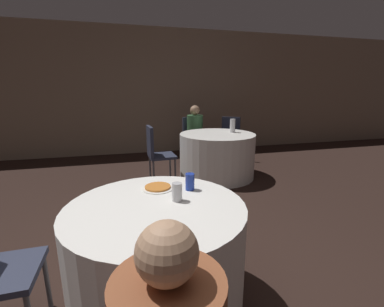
# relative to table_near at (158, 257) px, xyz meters

# --- Properties ---
(wall_back) EXTENTS (16.00, 0.06, 2.80)m
(wall_back) POSITION_rel_table_near_xyz_m (-0.18, 4.59, 1.03)
(wall_back) COLOR gray
(wall_back) RESTS_ON ground_plane
(table_near) EXTENTS (1.14, 1.14, 0.74)m
(table_near) POSITION_rel_table_near_xyz_m (0.00, 0.00, 0.00)
(table_near) COLOR white
(table_near) RESTS_ON ground_plane
(table_far) EXTENTS (1.26, 1.26, 0.74)m
(table_far) POSITION_rel_table_near_xyz_m (1.33, 2.50, 0.00)
(table_far) COLOR white
(table_far) RESTS_ON ground_plane
(chair_far_northeast) EXTENTS (0.56, 0.56, 0.91)m
(chair_far_northeast) POSITION_rel_table_near_xyz_m (1.92, 3.36, 0.17)
(chair_far_northeast) COLOR #2D3347
(chair_far_northeast) RESTS_ON ground_plane
(chair_far_north) EXTENTS (0.45, 0.46, 0.91)m
(chair_far_north) POSITION_rel_table_near_xyz_m (1.18, 3.53, 0.17)
(chair_far_north) COLOR #2D3347
(chair_far_north) RESTS_ON ground_plane
(chair_far_west) EXTENTS (0.43, 0.43, 0.91)m
(chair_far_west) POSITION_rel_table_near_xyz_m (0.28, 2.43, 0.17)
(chair_far_west) COLOR #2D3347
(chair_far_west) RESTS_ON ground_plane
(person_green_jacket) EXTENTS (0.35, 0.50, 1.16)m
(person_green_jacket) POSITION_rel_table_near_xyz_m (1.20, 3.37, 0.21)
(person_green_jacket) COLOR black
(person_green_jacket) RESTS_ON ground_plane
(pizza_plate_near) EXTENTS (0.24, 0.24, 0.02)m
(pizza_plate_near) POSITION_rel_table_near_xyz_m (0.05, 0.29, 0.38)
(pizza_plate_near) COLOR white
(pizza_plate_near) RESTS_ON table_near
(soda_can_silver) EXTENTS (0.07, 0.07, 0.12)m
(soda_can_silver) POSITION_rel_table_near_xyz_m (0.15, 0.04, 0.43)
(soda_can_silver) COLOR silver
(soda_can_silver) RESTS_ON table_near
(soda_can_blue) EXTENTS (0.07, 0.07, 0.12)m
(soda_can_blue) POSITION_rel_table_near_xyz_m (0.27, 0.20, 0.43)
(soda_can_blue) COLOR #1E38A5
(soda_can_blue) RESTS_ON table_near
(bottle_far) EXTENTS (0.09, 0.09, 0.23)m
(bottle_far) POSITION_rel_table_near_xyz_m (1.62, 2.57, 0.49)
(bottle_far) COLOR white
(bottle_far) RESTS_ON table_far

